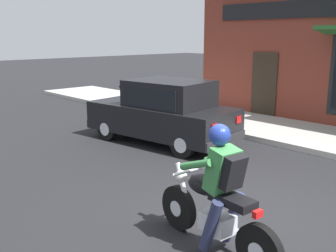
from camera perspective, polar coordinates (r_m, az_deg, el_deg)
The scene contains 5 objects.
ground_plane at distance 5.93m, azimuth 11.70°, elevation -13.45°, with size 80.00×80.00×0.00m, color black.
sidewalk_curb at distance 11.45m, azimuth 13.98°, elevation -0.21°, with size 2.60×22.00×0.14m, color #ADAAA3.
motorcycle_with_rider at distance 4.86m, azimuth 7.07°, elevation -10.57°, with size 0.61×2.02×1.62m.
car_hatchback at distance 9.66m, azimuth -0.65°, elevation 1.98°, with size 2.13×3.96×1.57m.
traffic_cone at distance 12.34m, azimuth 1.22°, elevation 2.82°, with size 0.36×0.36×0.60m.
Camera 1 is at (-4.41, -2.97, 2.61)m, focal length 42.00 mm.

